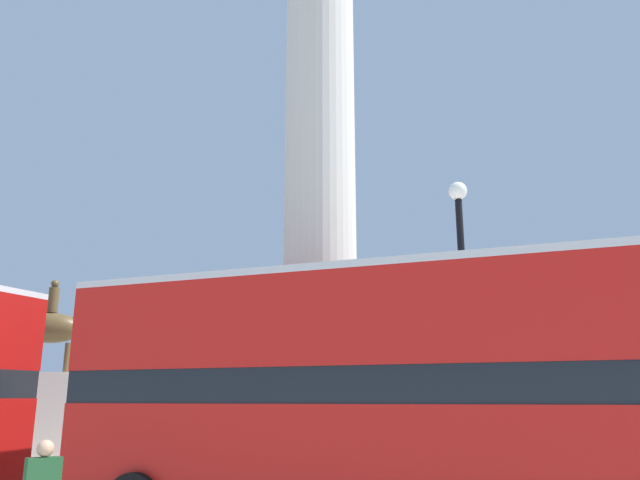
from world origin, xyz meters
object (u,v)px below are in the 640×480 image
object	(u,v)px
monument_column	(320,189)
equestrian_statue	(42,409)
bus_a	(383,387)
street_lamp	(466,335)

from	to	relation	value
monument_column	equestrian_statue	xyz separation A→B (m)	(-11.02, 3.08, -5.69)
bus_a	equestrian_statue	xyz separation A→B (m)	(-13.62, 7.57, -0.54)
bus_a	monument_column	bearing A→B (deg)	122.65
monument_column	bus_a	distance (m)	7.31
bus_a	street_lamp	size ratio (longest dim) A/B	1.69
equestrian_statue	bus_a	bearing A→B (deg)	-61.79
monument_column	equestrian_statue	distance (m)	12.78
bus_a	street_lamp	bearing A→B (deg)	62.67
bus_a	equestrian_statue	world-z (taller)	equestrian_statue
street_lamp	monument_column	bearing A→B (deg)	147.07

